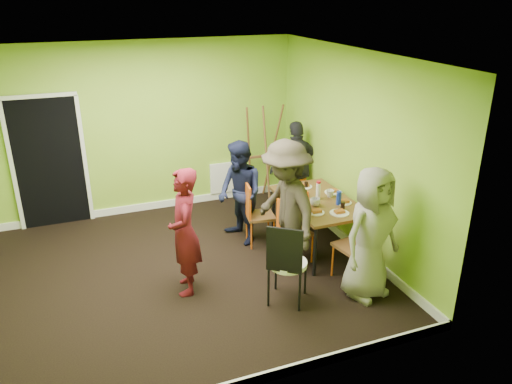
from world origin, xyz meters
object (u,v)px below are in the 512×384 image
chair_bentwood (287,260)px  blue_bottle (339,198)px  easel (263,154)px  person_back_end (296,168)px  chair_front_end (358,242)px  dining_table (318,203)px  person_front_end (371,234)px  chair_back_end (296,172)px  person_left_near (286,208)px  person_standing (185,232)px  chair_left_far (255,210)px  orange_bottle (308,194)px  person_left_far (240,193)px  thermos (318,191)px  chair_left_near (291,229)px

chair_bentwood → blue_bottle: 1.49m
easel → person_back_end: easel is taller
chair_front_end → person_back_end: person_back_end is taller
dining_table → blue_bottle: 0.34m
chair_bentwood → person_back_end: size_ratio=0.68×
person_back_end → person_front_end: (-0.24, -2.54, 0.05)m
chair_back_end → easel: size_ratio=0.62×
chair_bentwood → easel: (0.92, 3.05, 0.27)m
person_left_near → person_standing: bearing=-95.1°
chair_left_far → person_back_end: person_back_end is taller
chair_back_end → person_standing: 2.68m
person_standing → person_left_near: bearing=101.7°
easel → orange_bottle: (-0.02, -1.78, -0.06)m
dining_table → person_back_end: size_ratio=0.96×
orange_bottle → person_left_far: bearing=153.1°
person_back_end → thermos: bearing=81.9°
chair_left_near → thermos: thermos is taller
person_standing → person_front_end: bearing=77.2°
chair_bentwood → orange_bottle: 1.58m
chair_back_end → thermos: chair_back_end is taller
chair_left_far → person_left_far: bearing=-126.0°
chair_left_near → person_left_far: (-0.42, 0.87, 0.24)m
chair_left_near → thermos: 0.72m
dining_table → person_back_end: (0.25, 1.25, 0.09)m
chair_front_end → dining_table: bearing=82.9°
chair_left_far → person_back_end: bearing=136.4°
chair_back_end → easel: easel is taller
chair_bentwood → person_left_near: bearing=103.5°
chair_bentwood → person_left_near: person_left_near is taller
easel → blue_bottle: size_ratio=8.96×
chair_left_far → person_front_end: person_front_end is taller
chair_left_near → blue_bottle: 0.79m
orange_bottle → chair_front_end: bearing=-83.3°
chair_back_end → orange_bottle: size_ratio=13.28×
chair_front_end → blue_bottle: 0.82m
chair_left_near → chair_front_end: 0.93m
chair_bentwood → person_standing: person_standing is taller
easel → thermos: size_ratio=7.19×
chair_left_near → orange_bottle: size_ratio=11.52×
person_left_near → chair_back_end: bearing=144.2°
dining_table → chair_front_end: size_ratio=1.49×
dining_table → person_standing: person_standing is taller
thermos → person_left_near: person_left_near is taller
easel → person_left_near: size_ratio=0.96×
chair_back_end → orange_bottle: 1.01m
person_back_end → chair_bentwood: bearing=65.4°
chair_left_far → chair_front_end: bearing=38.7°
chair_left_far → orange_bottle: size_ratio=11.81×
chair_bentwood → orange_bottle: size_ratio=13.17×
dining_table → person_standing: size_ratio=0.93×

